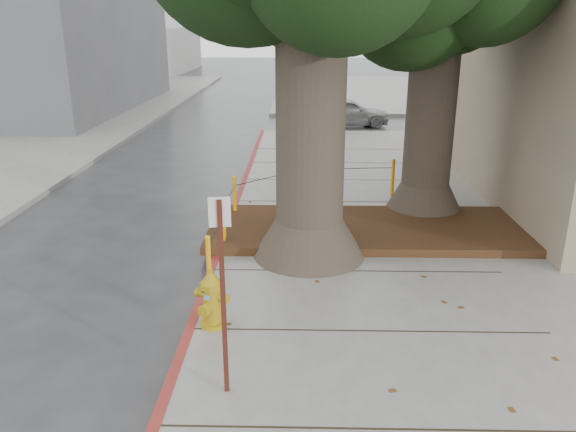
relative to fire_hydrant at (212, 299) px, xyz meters
The scene contains 9 objects.
ground 1.78m from the fire_hydrant, ahead, with size 140.00×140.00×0.00m, color #28282B.
sidewalk_far 30.89m from the fire_hydrant, 75.59° to the left, with size 16.00×20.00×0.15m, color slate.
curb_red 2.48m from the fire_hydrant, 97.42° to the left, with size 0.14×26.00×0.16m, color maroon.
planter_bed 4.62m from the fire_hydrant, 55.83° to the left, with size 6.40×2.60×0.16m, color black.
bollard_ring 4.36m from the fire_hydrant, 79.17° to the left, with size 3.79×5.39×0.95m.
fire_hydrant is the anchor object (origin of this frame).
signpost 1.77m from the fire_hydrant, 75.37° to the right, with size 0.23×0.06×2.35m.
car_silver 17.52m from the fire_hydrant, 79.59° to the left, with size 1.45×3.61×1.23m, color #9D9DA2.
car_dark 20.96m from the fire_hydrant, 117.69° to the left, with size 1.55×3.81×1.10m, color black.
Camera 1 is at (-0.46, -6.88, 4.19)m, focal length 35.00 mm.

